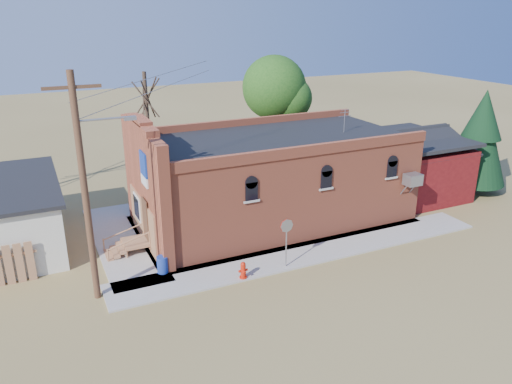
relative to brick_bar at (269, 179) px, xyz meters
name	(u,v)px	position (x,y,z in m)	size (l,w,h in m)	color
ground	(290,268)	(-1.64, -5.49, -2.34)	(120.00, 120.00, 0.00)	olive
sidewalk_south	(309,253)	(-0.14, -4.59, -2.30)	(19.00, 2.20, 0.08)	#9E9991
sidewalk_west	(122,241)	(-7.94, 0.51, -2.30)	(2.60, 10.00, 0.08)	#9E9991
brick_bar	(269,179)	(0.00, 0.00, 0.00)	(16.40, 7.97, 6.30)	#C2593B
red_shed	(411,159)	(9.86, 0.01, -0.07)	(5.40, 6.40, 4.30)	#530E10
utility_pole	(86,186)	(-9.79, -4.29, 2.43)	(3.12, 0.26, 9.00)	#482E1D
tree_bare_near	(146,97)	(-4.64, 7.51, 3.62)	(2.80, 2.80, 7.65)	#403324
tree_leafy	(274,88)	(4.36, 8.01, 3.59)	(4.40, 4.40, 8.15)	#403324
evergreen_tree	(481,135)	(13.86, -1.49, 1.37)	(3.60, 3.60, 6.50)	#403324
fire_hydrant	(243,270)	(-3.95, -5.50, -1.89)	(0.43, 0.40, 0.75)	red
stop_sign	(287,230)	(-1.79, -5.35, -0.49)	(0.62, 0.10, 2.30)	gray
trash_barrel	(163,264)	(-6.94, -3.55, -1.88)	(0.49, 0.49, 0.76)	navy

